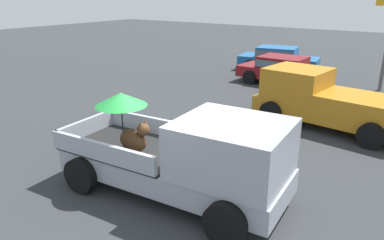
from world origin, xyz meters
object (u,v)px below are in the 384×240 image
object	(u,v)px
pickup_truck_far	(324,100)
parked_sedan_far	(278,58)
parked_sedan_near	(283,69)
pickup_truck_main	(189,157)

from	to	relation	value
pickup_truck_far	parked_sedan_far	xyz separation A→B (m)	(-4.77, 7.64, -0.13)
parked_sedan_near	pickup_truck_far	bearing A→B (deg)	-53.81
pickup_truck_far	parked_sedan_near	bearing A→B (deg)	-48.83
parked_sedan_near	parked_sedan_far	bearing A→B (deg)	118.35
parked_sedan_far	pickup_truck_main	bearing A→B (deg)	-84.12
pickup_truck_main	parked_sedan_near	xyz separation A→B (m)	(-2.34, 11.00, -0.22)
pickup_truck_far	parked_sedan_far	bearing A→B (deg)	-51.66
pickup_truck_far	parked_sedan_far	world-z (taller)	pickup_truck_far
parked_sedan_near	parked_sedan_far	distance (m)	3.26
pickup_truck_main	parked_sedan_far	bearing A→B (deg)	100.63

